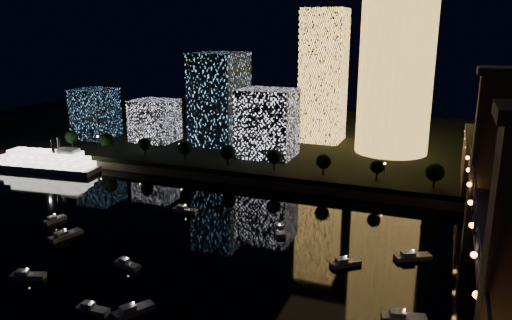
% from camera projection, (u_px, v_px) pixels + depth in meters
% --- Properties ---
extents(ground, '(520.00, 520.00, 0.00)m').
position_uv_depth(ground, '(188.00, 291.00, 116.35)').
color(ground, black).
rests_on(ground, ground).
extents(far_bank, '(420.00, 160.00, 5.00)m').
position_uv_depth(far_bank, '(338.00, 141.00, 259.57)').
color(far_bank, black).
rests_on(far_bank, ground).
extents(seawall, '(420.00, 6.00, 3.00)m').
position_uv_depth(seawall, '(293.00, 186.00, 189.70)').
color(seawall, '#6B5E4C').
rests_on(seawall, ground).
extents(tower_cylindrical, '(34.00, 34.00, 85.25)m').
position_uv_depth(tower_cylindrical, '(397.00, 56.00, 216.34)').
color(tower_cylindrical, '#FEB551').
rests_on(tower_cylindrical, far_bank).
extents(tower_rectangular, '(20.00, 20.00, 63.64)m').
position_uv_depth(tower_rectangular, '(324.00, 76.00, 242.32)').
color(tower_rectangular, '#FEB551').
rests_on(tower_rectangular, far_bank).
extents(midrise_blocks, '(115.64, 40.92, 43.43)m').
position_uv_depth(midrise_blocks, '(201.00, 109.00, 237.46)').
color(midrise_blocks, white).
rests_on(midrise_blocks, far_bank).
extents(truss_bridge, '(13.00, 266.00, 50.00)m').
position_uv_depth(truss_bridge, '(503.00, 269.00, 92.47)').
color(truss_bridge, '#181F4F').
rests_on(truss_bridge, ground).
extents(riverboat, '(50.68, 15.66, 15.02)m').
position_uv_depth(riverboat, '(42.00, 161.00, 214.79)').
color(riverboat, silver).
rests_on(riverboat, ground).
extents(motorboats, '(115.25, 63.79, 2.78)m').
position_uv_depth(motorboats, '(204.00, 262.00, 129.38)').
color(motorboats, silver).
rests_on(motorboats, ground).
extents(esplanade_trees, '(166.29, 6.64, 8.82)m').
position_uv_depth(esplanade_trees, '(229.00, 152.00, 203.29)').
color(esplanade_trees, black).
rests_on(esplanade_trees, far_bank).
extents(street_lamps, '(132.70, 0.70, 5.65)m').
position_uv_depth(street_lamps, '(225.00, 151.00, 210.62)').
color(street_lamps, black).
rests_on(street_lamps, far_bank).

